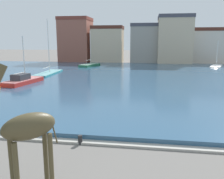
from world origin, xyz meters
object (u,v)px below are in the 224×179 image
(giraffe_statue, at_px, (25,130))
(sailboat_red, at_px, (26,81))
(sailboat_green, at_px, (91,66))
(sailboat_white, at_px, (216,67))
(sailboat_teal, at_px, (50,73))
(mooring_bollard, at_px, (80,140))

(giraffe_statue, xyz_separation_m, sailboat_red, (-11.23, 20.72, -2.06))
(sailboat_red, xyz_separation_m, sailboat_green, (3.13, 21.90, -0.13))
(sailboat_white, bearing_deg, sailboat_teal, -155.15)
(sailboat_teal, bearing_deg, sailboat_green, 72.64)
(sailboat_green, bearing_deg, sailboat_teal, -107.36)
(sailboat_white, bearing_deg, sailboat_red, -141.14)
(sailboat_red, distance_m, sailboat_white, 36.87)
(mooring_bollard, bearing_deg, sailboat_white, 66.38)
(sailboat_red, xyz_separation_m, mooring_bollard, (11.66, -15.86, -0.32))
(sailboat_red, relative_size, mooring_bollard, 13.92)
(sailboat_red, bearing_deg, sailboat_teal, 94.49)
(giraffe_statue, xyz_separation_m, sailboat_green, (-8.10, 42.62, -2.19))
(sailboat_red, height_order, sailboat_white, sailboat_red)
(sailboat_red, relative_size, sailboat_white, 0.95)
(sailboat_white, height_order, mooring_bollard, sailboat_white)
(sailboat_teal, bearing_deg, giraffe_statue, -68.38)
(sailboat_teal, bearing_deg, sailboat_red, -85.51)
(giraffe_statue, relative_size, mooring_bollard, 10.30)
(sailboat_green, relative_size, mooring_bollard, 15.35)
(sailboat_red, distance_m, sailboat_teal, 9.53)
(sailboat_red, distance_m, sailboat_green, 22.13)
(sailboat_red, xyz_separation_m, sailboat_teal, (-0.74, 9.50, -0.23))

